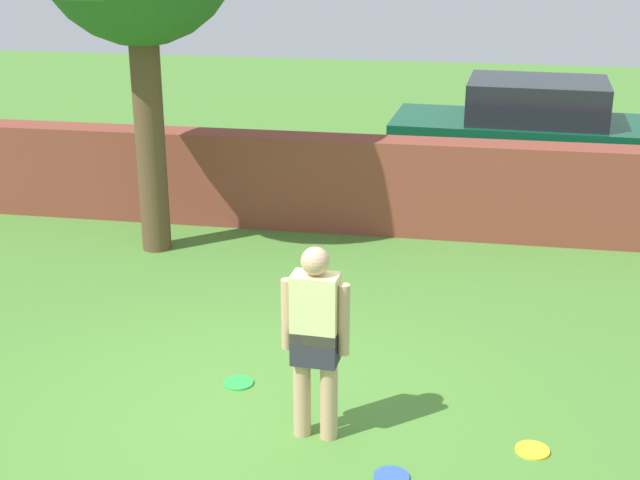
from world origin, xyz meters
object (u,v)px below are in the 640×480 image
Objects in this scene: person at (315,335)px; frisbee_blue at (391,477)px; car at (534,137)px; frisbee_yellow at (532,450)px; frisbee_green at (238,383)px.

person is 6.00× the size of frisbee_blue.
car reaches higher than person.
car reaches higher than frisbee_yellow.
frisbee_yellow is at bearing -13.83° from frisbee_green.
frisbee_green is (-1.50, 1.17, 0.00)m from frisbee_blue.
person reaches higher than frisbee_yellow.
car is 7.20m from frisbee_yellow.
car is 15.87× the size of frisbee_yellow.
car is (1.99, 7.22, -0.04)m from person.
person is at bearing -177.54° from frisbee_yellow.
person is 1.21m from frisbee_blue.
frisbee_green is (-2.83, -6.52, -0.85)m from car.
frisbee_blue is at bearing -152.53° from frisbee_yellow.
frisbee_green is at bearing -36.98° from person.
person is 6.00× the size of frisbee_green.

